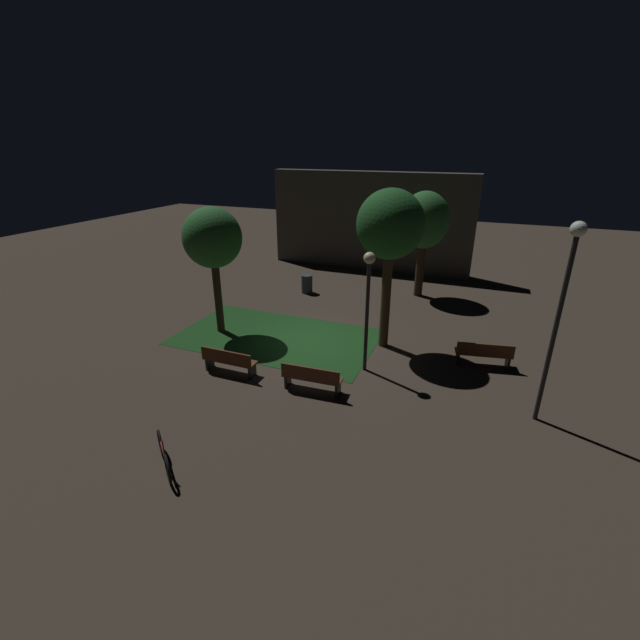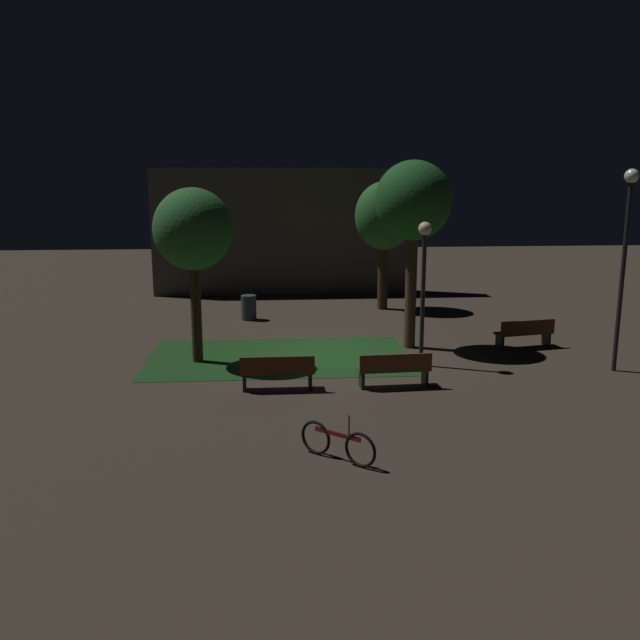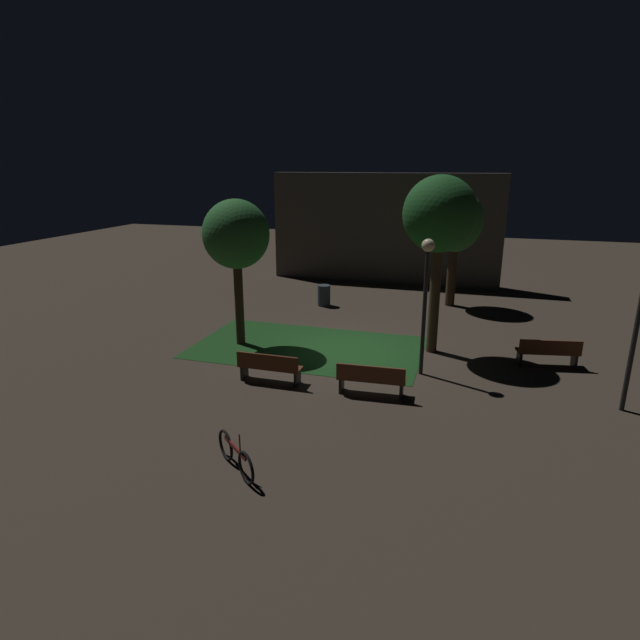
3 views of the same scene
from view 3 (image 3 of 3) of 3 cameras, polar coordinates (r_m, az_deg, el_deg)
ground_plane at (r=17.08m, az=2.95°, el=-3.38°), size 60.00×60.00×0.00m
grass_lawn at (r=17.36m, az=-1.37°, el=-3.00°), size 7.52×4.41×0.01m
bench_back_row at (r=14.55m, az=-5.59°, el=-5.09°), size 1.80×0.49×0.88m
bench_front_right at (r=13.77m, az=5.62°, el=-6.39°), size 1.82×0.58×0.88m
bench_corner at (r=17.03m, az=23.76°, el=-3.18°), size 1.86×0.82×0.88m
tree_back_left at (r=22.57m, az=14.63°, el=10.33°), size 2.23×2.23×4.92m
tree_lawn_side at (r=17.09m, az=-9.19°, el=9.09°), size 2.15×2.15×4.82m
tree_near_wall at (r=16.46m, az=12.99°, el=10.95°), size 2.26×2.26×5.58m
lamp_post_plaza_east at (r=14.71m, az=11.54°, el=4.06°), size 0.36×0.36×3.93m
trash_bin at (r=22.35m, az=0.44°, el=2.71°), size 0.55×0.55×0.90m
bicycle at (r=10.76m, az=-9.25°, el=-14.45°), size 1.29×1.11×0.93m
building_wall_backdrop at (r=26.89m, az=7.07°, el=9.92°), size 11.56×0.80×5.45m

